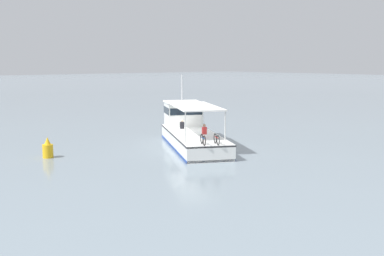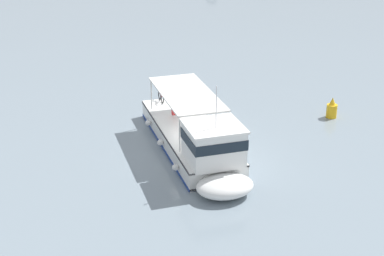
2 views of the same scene
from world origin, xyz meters
name	(u,v)px [view 2 (image 2 of 2)]	position (x,y,z in m)	size (l,w,h in m)	color
ground_plane	(199,154)	(0.00, 0.00, 0.00)	(400.00, 400.00, 0.00)	gray
ferry_main	(197,141)	(0.23, -0.38, 1.01)	(12.65, 8.75, 5.32)	white
channel_buoy	(332,109)	(2.35, 10.20, 0.57)	(0.70, 0.70, 1.40)	gold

